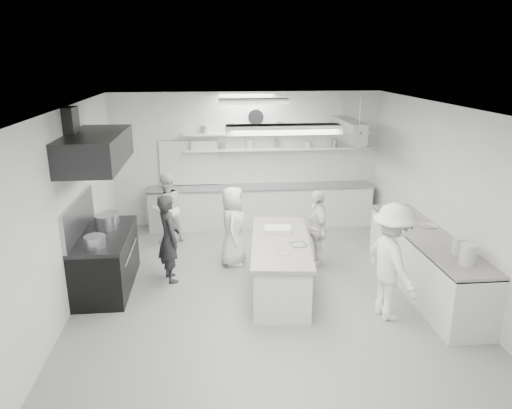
{
  "coord_description": "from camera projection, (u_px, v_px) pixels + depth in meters",
  "views": [
    {
      "loc": [
        -0.84,
        -7.16,
        3.72
      ],
      "look_at": [
        -0.07,
        0.6,
        1.32
      ],
      "focal_mm": 33.69,
      "sensor_mm": 36.0,
      "label": 1
    }
  ],
  "objects": [
    {
      "name": "floor",
      "position": [
        264.0,
        291.0,
        7.99
      ],
      "size": [
        6.0,
        7.0,
        0.02
      ],
      "primitive_type": "cube",
      "color": "#9D9D9D",
      "rests_on": "ground"
    },
    {
      "name": "ceiling",
      "position": [
        265.0,
        107.0,
        7.1
      ],
      "size": [
        6.0,
        7.0,
        0.02
      ],
      "primitive_type": "cube",
      "color": "white",
      "rests_on": "wall_back"
    },
    {
      "name": "wall_back",
      "position": [
        247.0,
        159.0,
        10.87
      ],
      "size": [
        6.0,
        0.04,
        3.0
      ],
      "primitive_type": "cube",
      "color": "silver",
      "rests_on": "floor"
    },
    {
      "name": "wall_front",
      "position": [
        310.0,
        321.0,
        4.22
      ],
      "size": [
        6.0,
        0.04,
        3.0
      ],
      "primitive_type": "cube",
      "color": "silver",
      "rests_on": "floor"
    },
    {
      "name": "wall_left",
      "position": [
        68.0,
        210.0,
        7.26
      ],
      "size": [
        0.04,
        7.0,
        3.0
      ],
      "primitive_type": "cube",
      "color": "silver",
      "rests_on": "floor"
    },
    {
      "name": "wall_right",
      "position": [
        447.0,
        199.0,
        7.83
      ],
      "size": [
        0.04,
        7.0,
        3.0
      ],
      "primitive_type": "cube",
      "color": "silver",
      "rests_on": "floor"
    },
    {
      "name": "stove",
      "position": [
        107.0,
        262.0,
        7.99
      ],
      "size": [
        0.8,
        1.8,
        0.9
      ],
      "primitive_type": "cube",
      "color": "black",
      "rests_on": "floor"
    },
    {
      "name": "exhaust_hood",
      "position": [
        95.0,
        149.0,
        7.43
      ],
      "size": [
        0.85,
        2.0,
        0.5
      ],
      "primitive_type": "cube",
      "color": "black",
      "rests_on": "wall_left"
    },
    {
      "name": "back_counter",
      "position": [
        261.0,
        207.0,
        10.92
      ],
      "size": [
        5.0,
        0.6,
        0.92
      ],
      "primitive_type": "cube",
      "color": "silver",
      "rests_on": "floor"
    },
    {
      "name": "shelf_lower",
      "position": [
        278.0,
        149.0,
        10.74
      ],
      "size": [
        4.2,
        0.26,
        0.04
      ],
      "primitive_type": "cube",
      "color": "silver",
      "rests_on": "wall_back"
    },
    {
      "name": "shelf_upper",
      "position": [
        279.0,
        133.0,
        10.64
      ],
      "size": [
        4.2,
        0.26,
        0.04
      ],
      "primitive_type": "cube",
      "color": "silver",
      "rests_on": "wall_back"
    },
    {
      "name": "pass_through_window",
      "position": [
        189.0,
        163.0,
        10.75
      ],
      "size": [
        1.3,
        0.04,
        1.0
      ],
      "primitive_type": "cube",
      "color": "black",
      "rests_on": "wall_back"
    },
    {
      "name": "wall_clock",
      "position": [
        256.0,
        117.0,
        10.57
      ],
      "size": [
        0.32,
        0.05,
        0.32
      ],
      "primitive_type": "cylinder",
      "rotation": [
        1.57,
        0.0,
        0.0
      ],
      "color": "white",
      "rests_on": "wall_back"
    },
    {
      "name": "right_counter",
      "position": [
        425.0,
        263.0,
        7.91
      ],
      "size": [
        0.74,
        3.3,
        0.94
      ],
      "primitive_type": "cube",
      "color": "silver",
      "rests_on": "floor"
    },
    {
      "name": "pot_rack",
      "position": [
        349.0,
        130.0,
        9.78
      ],
      "size": [
        0.3,
        1.6,
        0.4
      ],
      "primitive_type": "cube",
      "color": "#9C9EA4",
      "rests_on": "ceiling"
    },
    {
      "name": "light_fixture_front",
      "position": [
        283.0,
        129.0,
        5.41
      ],
      "size": [
        1.3,
        0.25,
        0.1
      ],
      "primitive_type": "cube",
      "color": "silver",
      "rests_on": "ceiling"
    },
    {
      "name": "light_fixture_rear",
      "position": [
        254.0,
        101.0,
        8.83
      ],
      "size": [
        1.3,
        0.25,
        0.1
      ],
      "primitive_type": "cube",
      "color": "silver",
      "rests_on": "ceiling"
    },
    {
      "name": "prep_island",
      "position": [
        280.0,
        267.0,
        7.9
      ],
      "size": [
        1.09,
        2.34,
        0.83
      ],
      "primitive_type": "cube",
      "rotation": [
        0.0,
        0.0,
        -0.12
      ],
      "color": "silver",
      "rests_on": "floor"
    },
    {
      "name": "stove_pot",
      "position": [
        106.0,
        223.0,
        8.03
      ],
      "size": [
        0.36,
        0.36,
        0.29
      ],
      "primitive_type": "cylinder",
      "color": "#9C9EA4",
      "rests_on": "stove"
    },
    {
      "name": "cook_stove",
      "position": [
        169.0,
        238.0,
        8.16
      ],
      "size": [
        0.53,
        0.65,
        1.54
      ],
      "primitive_type": "imported",
      "rotation": [
        0.0,
        0.0,
        1.91
      ],
      "color": "#28282A",
      "rests_on": "floor"
    },
    {
      "name": "cook_back",
      "position": [
        167.0,
        208.0,
        9.87
      ],
      "size": [
        0.91,
        0.85,
        1.48
      ],
      "primitive_type": "imported",
      "rotation": [
        0.0,
        0.0,
        -2.61
      ],
      "color": "white",
      "rests_on": "floor"
    },
    {
      "name": "cook_island_left",
      "position": [
        233.0,
        226.0,
        8.82
      ],
      "size": [
        0.58,
        0.79,
        1.49
      ],
      "primitive_type": "imported",
      "rotation": [
        0.0,
        0.0,
        1.42
      ],
      "color": "white",
      "rests_on": "floor"
    },
    {
      "name": "cook_island_right",
      "position": [
        317.0,
        229.0,
        8.76
      ],
      "size": [
        0.41,
        0.87,
        1.45
      ],
      "primitive_type": "imported",
      "rotation": [
        0.0,
        0.0,
        -1.51
      ],
      "color": "white",
      "rests_on": "floor"
    },
    {
      "name": "cook_right",
      "position": [
        392.0,
        262.0,
        6.94
      ],
      "size": [
        0.84,
        1.23,
        1.76
      ],
      "primitive_type": "imported",
      "rotation": [
        0.0,
        0.0,
        1.74
      ],
      "color": "white",
      "rests_on": "floor"
    },
    {
      "name": "bowl_island_a",
      "position": [
        298.0,
        246.0,
        7.58
      ],
      "size": [
        0.33,
        0.33,
        0.07
      ],
      "primitive_type": "imported",
      "rotation": [
        0.0,
        0.0,
        0.27
      ],
      "color": "#9C9EA4",
      "rests_on": "prep_island"
    },
    {
      "name": "bowl_island_b",
      "position": [
        283.0,
        255.0,
        7.24
      ],
      "size": [
        0.21,
        0.21,
        0.06
      ],
      "primitive_type": "imported",
      "rotation": [
        0.0,
        0.0,
        -0.06
      ],
      "color": "silver",
      "rests_on": "prep_island"
    },
    {
      "name": "bowl_right",
      "position": [
        428.0,
        227.0,
        8.1
      ],
      "size": [
        0.27,
        0.27,
        0.06
      ],
      "primitive_type": "imported",
      "rotation": [
        0.0,
        0.0,
        0.06
      ],
      "color": "silver",
      "rests_on": "right_counter"
    }
  ]
}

